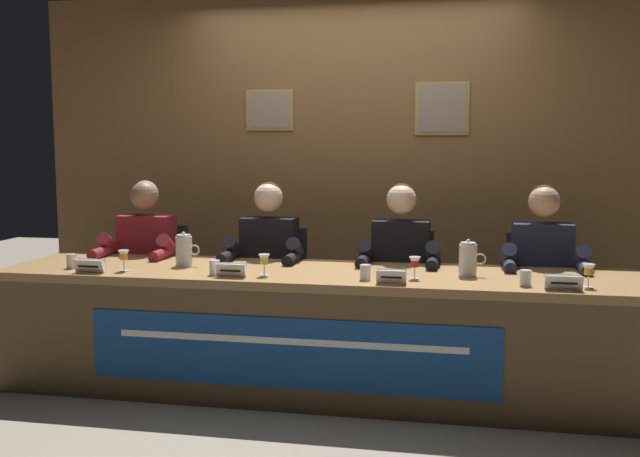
{
  "coord_description": "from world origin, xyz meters",
  "views": [
    {
      "loc": [
        0.8,
        -4.1,
        1.46
      ],
      "look_at": [
        0.0,
        0.0,
        0.97
      ],
      "focal_mm": 40.49,
      "sensor_mm": 36.0,
      "label": 1
    }
  ],
  "objects_px": {
    "nameplate_center_left": "(231,270)",
    "juice_glass_far_left": "(124,257)",
    "conference_table": "(316,311)",
    "water_pitcher_left_side": "(184,250)",
    "water_cup_far_left": "(72,262)",
    "panelist_far_left": "(142,257)",
    "water_cup_far_right": "(526,279)",
    "water_pitcher_right_side": "(468,259)",
    "chair_far_left": "(156,291)",
    "panelist_far_right": "(543,269)",
    "juice_glass_far_right": "(589,271)",
    "water_cup_center_left": "(215,268)",
    "panelist_center_left": "(267,261)",
    "panelist_center_right": "(400,265)",
    "water_cup_center_right": "(365,273)",
    "nameplate_far_right": "(564,283)",
    "chair_far_right": "(538,307)",
    "chair_center_left": "(274,296)",
    "nameplate_far_left": "(90,266)",
    "nameplate_center_right": "(391,277)",
    "juice_glass_center_left": "(264,261)",
    "juice_glass_center_right": "(415,264)",
    "chair_center_right": "(402,301)"
  },
  "relations": [
    {
      "from": "chair_far_left",
      "to": "juice_glass_far_left",
      "type": "bearing_deg",
      "value": -77.88
    },
    {
      "from": "panelist_center_left",
      "to": "juice_glass_center_right",
      "type": "xyz_separation_m",
      "value": [
        1.0,
        -0.55,
        0.1
      ]
    },
    {
      "from": "nameplate_far_left",
      "to": "juice_glass_center_left",
      "type": "bearing_deg",
      "value": 5.65
    },
    {
      "from": "water_cup_center_right",
      "to": "water_cup_far_right",
      "type": "relative_size",
      "value": 1.0
    },
    {
      "from": "chair_far_left",
      "to": "panelist_far_right",
      "type": "xyz_separation_m",
      "value": [
        2.61,
        -0.2,
        0.28
      ]
    },
    {
      "from": "water_cup_far_left",
      "to": "water_pitcher_right_side",
      "type": "bearing_deg",
      "value": 4.56
    },
    {
      "from": "juice_glass_center_left",
      "to": "water_cup_center_left",
      "type": "height_order",
      "value": "juice_glass_center_left"
    },
    {
      "from": "nameplate_center_right",
      "to": "panelist_far_right",
      "type": "distance_m",
      "value": 1.13
    },
    {
      "from": "water_cup_center_left",
      "to": "nameplate_center_right",
      "type": "xyz_separation_m",
      "value": [
        1.01,
        -0.08,
        0.0
      ]
    },
    {
      "from": "chair_far_left",
      "to": "panelist_center_right",
      "type": "xyz_separation_m",
      "value": [
        1.74,
        -0.2,
        0.28
      ]
    },
    {
      "from": "chair_center_right",
      "to": "chair_far_right",
      "type": "relative_size",
      "value": 1.0
    },
    {
      "from": "panelist_far_left",
      "to": "water_cup_center_left",
      "type": "bearing_deg",
      "value": -41.25
    },
    {
      "from": "juice_glass_center_left",
      "to": "panelist_far_right",
      "type": "distance_m",
      "value": 1.7
    },
    {
      "from": "chair_far_right",
      "to": "water_pitcher_left_side",
      "type": "xyz_separation_m",
      "value": [
        -2.15,
        -0.59,
        0.39
      ]
    },
    {
      "from": "water_cup_far_left",
      "to": "chair_center_left",
      "type": "xyz_separation_m",
      "value": [
        1.05,
        0.8,
        -0.33
      ]
    },
    {
      "from": "panelist_center_left",
      "to": "panelist_center_right",
      "type": "distance_m",
      "value": 0.87
    },
    {
      "from": "water_cup_center_right",
      "to": "juice_glass_far_right",
      "type": "xyz_separation_m",
      "value": [
        1.16,
        0.01,
        0.05
      ]
    },
    {
      "from": "panelist_center_right",
      "to": "panelist_far_right",
      "type": "bearing_deg",
      "value": 0.0
    },
    {
      "from": "conference_table",
      "to": "water_pitcher_left_side",
      "type": "xyz_separation_m",
      "value": [
        -0.85,
        0.13,
        0.31
      ]
    },
    {
      "from": "conference_table",
      "to": "water_cup_far_left",
      "type": "relative_size",
      "value": 44.43
    },
    {
      "from": "juice_glass_far_left",
      "to": "water_cup_far_left",
      "type": "height_order",
      "value": "juice_glass_far_left"
    },
    {
      "from": "nameplate_far_left",
      "to": "nameplate_center_right",
      "type": "xyz_separation_m",
      "value": [
        1.74,
        -0.01,
        0.0
      ]
    },
    {
      "from": "chair_far_left",
      "to": "chair_far_right",
      "type": "height_order",
      "value": "same"
    },
    {
      "from": "panelist_far_left",
      "to": "water_cup_far_right",
      "type": "bearing_deg",
      "value": -14.76
    },
    {
      "from": "conference_table",
      "to": "nameplate_center_left",
      "type": "bearing_deg",
      "value": -157.74
    },
    {
      "from": "conference_table",
      "to": "chair_center_left",
      "type": "bearing_deg",
      "value": 121.17
    },
    {
      "from": "juice_glass_far_right",
      "to": "water_pitcher_left_side",
      "type": "relative_size",
      "value": 0.59
    },
    {
      "from": "panelist_far_left",
      "to": "water_cup_center_left",
      "type": "height_order",
      "value": "panelist_far_left"
    },
    {
      "from": "panelist_far_left",
      "to": "panelist_center_left",
      "type": "height_order",
      "value": "same"
    },
    {
      "from": "water_cup_far_left",
      "to": "juice_glass_far_right",
      "type": "xyz_separation_m",
      "value": [
        2.94,
        -0.03,
        0.05
      ]
    },
    {
      "from": "water_cup_far_left",
      "to": "nameplate_far_right",
      "type": "distance_m",
      "value": 2.81
    },
    {
      "from": "water_pitcher_right_side",
      "to": "nameplate_center_left",
      "type": "bearing_deg",
      "value": -167.52
    },
    {
      "from": "chair_far_left",
      "to": "juice_glass_far_right",
      "type": "distance_m",
      "value": 2.91
    },
    {
      "from": "chair_center_right",
      "to": "juice_glass_far_right",
      "type": "bearing_deg",
      "value": -38.69
    },
    {
      "from": "panelist_far_left",
      "to": "panelist_center_right",
      "type": "height_order",
      "value": "same"
    },
    {
      "from": "nameplate_center_left",
      "to": "juice_glass_far_left",
      "type": "bearing_deg",
      "value": 174.27
    },
    {
      "from": "juice_glass_center_right",
      "to": "water_pitcher_right_side",
      "type": "distance_m",
      "value": 0.32
    },
    {
      "from": "water_cup_center_right",
      "to": "panelist_far_right",
      "type": "bearing_deg",
      "value": 32.41
    },
    {
      "from": "juice_glass_center_right",
      "to": "water_cup_far_right",
      "type": "height_order",
      "value": "juice_glass_center_right"
    },
    {
      "from": "panelist_far_right",
      "to": "chair_center_right",
      "type": "bearing_deg",
      "value": 167.13
    },
    {
      "from": "panelist_far_left",
      "to": "water_cup_center_right",
      "type": "bearing_deg",
      "value": -21.69
    },
    {
      "from": "water_cup_far_left",
      "to": "panelist_far_right",
      "type": "height_order",
      "value": "panelist_far_right"
    },
    {
      "from": "conference_table",
      "to": "juice_glass_center_left",
      "type": "height_order",
      "value": "juice_glass_center_left"
    },
    {
      "from": "nameplate_center_left",
      "to": "nameplate_far_right",
      "type": "distance_m",
      "value": 1.77
    },
    {
      "from": "water_cup_center_right",
      "to": "nameplate_far_right",
      "type": "bearing_deg",
      "value": -4.7
    },
    {
      "from": "juice_glass_center_left",
      "to": "chair_center_right",
      "type": "distance_m",
      "value": 1.15
    },
    {
      "from": "juice_glass_center_left",
      "to": "panelist_center_right",
      "type": "bearing_deg",
      "value": 41.12
    },
    {
      "from": "juice_glass_center_left",
      "to": "panelist_center_right",
      "type": "height_order",
      "value": "panelist_center_right"
    },
    {
      "from": "juice_glass_far_left",
      "to": "chair_center_left",
      "type": "distance_m",
      "value": 1.14
    },
    {
      "from": "chair_center_right",
      "to": "water_cup_center_right",
      "type": "height_order",
      "value": "chair_center_right"
    }
  ]
}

